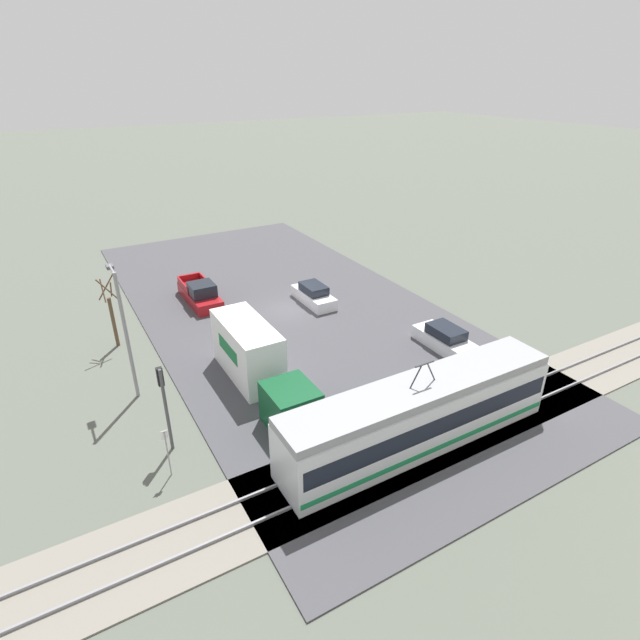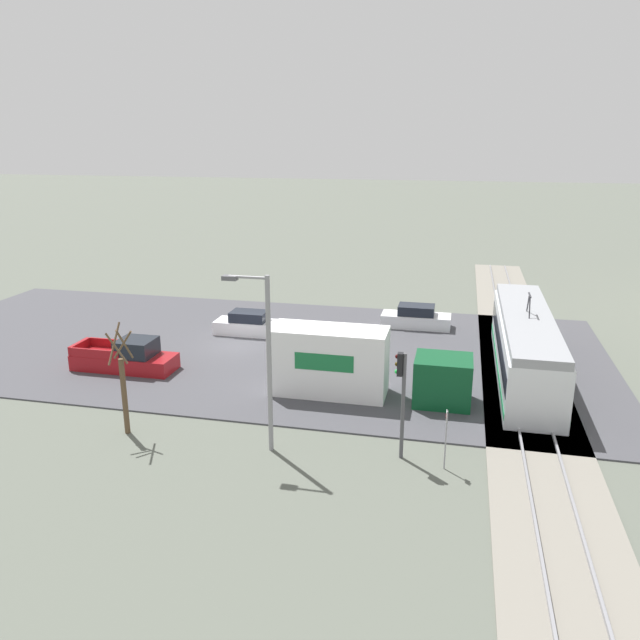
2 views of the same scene
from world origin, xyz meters
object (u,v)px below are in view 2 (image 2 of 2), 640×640
at_px(pickup_truck, 126,358).
at_px(street_tree, 123,385).
at_px(street_lamp_near_crossing, 264,351).
at_px(no_parking_sign, 446,434).
at_px(sedan_car_0, 249,325).
at_px(traffic_light_pole, 402,390).
at_px(box_truck, 356,365).
at_px(light_rail_tram, 525,346).
at_px(sedan_car_1, 416,318).

height_order(pickup_truck, street_tree, street_tree).
height_order(street_lamp_near_crossing, no_parking_sign, street_lamp_near_crossing).
height_order(sedan_car_0, street_tree, street_tree).
bearing_deg(sedan_car_0, no_parking_sign, -138.29).
bearing_deg(traffic_light_pole, box_truck, -154.21).
relative_size(box_truck, street_tree, 2.00).
distance_m(box_truck, no_parking_sign, 7.93).
relative_size(box_truck, no_parking_sign, 4.00).
bearing_deg(no_parking_sign, traffic_light_pole, -106.08).
bearing_deg(street_tree, sedan_car_0, 177.63).
xyz_separation_m(light_rail_tram, traffic_light_pole, (10.75, -5.74, 1.25)).
distance_m(box_truck, sedan_car_1, 12.85).
relative_size(traffic_light_pole, street_lamp_near_crossing, 0.60).
distance_m(sedan_car_0, street_lamp_near_crossing, 16.53).
bearing_deg(box_truck, sedan_car_1, 170.61).
distance_m(box_truck, street_lamp_near_crossing, 7.48).
xyz_separation_m(pickup_truck, sedan_car_1, (-11.90, 15.36, -0.05)).
distance_m(light_rail_tram, sedan_car_0, 17.67).
distance_m(light_rail_tram, pickup_truck, 22.26).
bearing_deg(pickup_truck, light_rail_tram, 100.72).
bearing_deg(street_lamp_near_crossing, box_truck, 156.76).
xyz_separation_m(street_tree, no_parking_sign, (0.07, 13.97, -0.77)).
distance_m(sedan_car_1, street_lamp_near_crossing, 19.99).
bearing_deg(box_truck, street_tree, -55.73).
bearing_deg(street_tree, pickup_truck, -150.60).
height_order(light_rail_tram, no_parking_sign, light_rail_tram).
relative_size(light_rail_tram, sedan_car_0, 3.24).
bearing_deg(pickup_truck, sedan_car_0, 149.60).
height_order(light_rail_tram, pickup_truck, light_rail_tram).
bearing_deg(light_rail_tram, sedan_car_0, -102.12).
height_order(box_truck, street_tree, street_tree).
height_order(light_rail_tram, street_lamp_near_crossing, street_lamp_near_crossing).
bearing_deg(sedan_car_1, street_tree, -30.96).
relative_size(pickup_truck, no_parking_sign, 2.32).
distance_m(sedan_car_0, sedan_car_1, 11.50).
bearing_deg(no_parking_sign, sedan_car_0, -138.29).
xyz_separation_m(pickup_truck, street_tree, (7.07, 3.99, 1.52)).
relative_size(sedan_car_1, no_parking_sign, 1.87).
xyz_separation_m(sedan_car_1, no_parking_sign, (19.04, 2.59, 0.80)).
bearing_deg(pickup_truck, box_truck, 86.79).
bearing_deg(street_lamp_near_crossing, pickup_truck, -124.16).
height_order(pickup_truck, no_parking_sign, no_parking_sign).
xyz_separation_m(box_truck, traffic_light_pole, (5.86, 2.83, 1.33)).
distance_m(sedan_car_1, no_parking_sign, 19.23).
bearing_deg(traffic_light_pole, street_tree, -87.81).
xyz_separation_m(sedan_car_0, street_lamp_near_crossing, (14.99, 5.92, 3.68)).
xyz_separation_m(pickup_truck, traffic_light_pole, (6.61, 16.11, 2.23)).
height_order(traffic_light_pole, street_tree, street_tree).
xyz_separation_m(sedan_car_1, street_tree, (18.97, -11.38, 1.57)).
bearing_deg(light_rail_tram, box_truck, -60.34).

